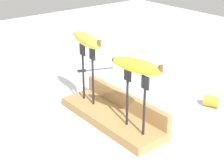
% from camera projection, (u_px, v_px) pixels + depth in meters
% --- Properties ---
extents(ground_plane, '(3.00, 3.00, 0.00)m').
position_uv_depth(ground_plane, '(112.00, 121.00, 1.09)').
color(ground_plane, silver).
extents(wooden_board, '(0.39, 0.13, 0.03)m').
position_uv_depth(wooden_board, '(112.00, 117.00, 1.08)').
color(wooden_board, '#A87F4C').
rests_on(wooden_board, ground).
extents(board_backstop, '(0.38, 0.02, 0.05)m').
position_uv_depth(board_backstop, '(126.00, 101.00, 1.10)').
color(board_backstop, '#A87F4C').
rests_on(board_backstop, wooden_board).
extents(fork_stand_left, '(0.08, 0.01, 0.19)m').
position_uv_depth(fork_stand_left, '(88.00, 69.00, 1.11)').
color(fork_stand_left, black).
rests_on(fork_stand_left, wooden_board).
extents(fork_stand_right, '(0.10, 0.01, 0.18)m').
position_uv_depth(fork_stand_right, '(136.00, 96.00, 0.95)').
color(fork_stand_right, black).
rests_on(fork_stand_right, wooden_board).
extents(banana_raised_left, '(0.16, 0.05, 0.04)m').
position_uv_depth(banana_raised_left, '(87.00, 40.00, 1.07)').
color(banana_raised_left, '#DBD147').
rests_on(banana_raised_left, fork_stand_left).
extents(banana_raised_right, '(0.16, 0.08, 0.04)m').
position_uv_depth(banana_raised_right, '(137.00, 66.00, 0.91)').
color(banana_raised_right, yellow).
rests_on(banana_raised_right, fork_stand_right).
extents(fork_fallen_near, '(0.08, 0.15, 0.01)m').
position_uv_depth(fork_fallen_near, '(90.00, 70.00, 1.48)').
color(fork_fallen_near, black).
rests_on(fork_fallen_near, ground).
extents(banana_chunk_near, '(0.06, 0.05, 0.04)m').
position_uv_depth(banana_chunk_near, '(212.00, 101.00, 1.17)').
color(banana_chunk_near, gold).
rests_on(banana_chunk_near, ground).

